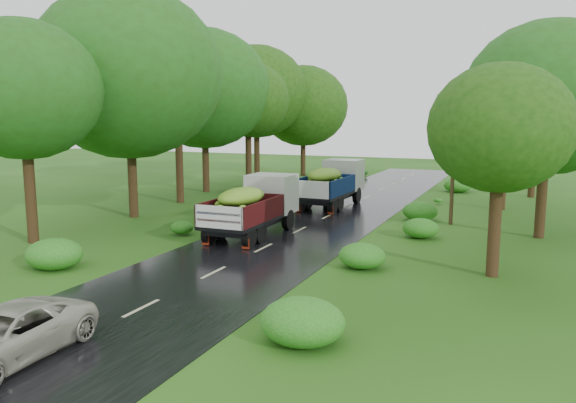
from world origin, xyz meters
The scene contains 10 objects.
ground centered at (0.00, 0.00, 0.00)m, with size 120.00×120.00×0.00m, color #1B450E.
road centered at (0.00, 5.00, 0.01)m, with size 6.50×80.00×0.02m, color black.
road_lines centered at (0.00, 6.00, 0.02)m, with size 0.12×69.60×0.00m.
truck_near centered at (-1.51, 10.28, 1.48)m, with size 2.30×6.25×2.61m.
truck_far centered at (-0.89, 19.54, 1.53)m, with size 2.43×6.48×2.70m.
car centered at (-0.60, -3.98, 0.61)m, with size 1.96×4.24×1.18m, color #AEAC9A.
utility_pole centered at (6.46, 16.39, 3.64)m, with size 1.21×0.42×7.07m.
trees_left centered at (-10.18, 21.31, 6.96)m, with size 6.50×33.84×9.64m.
trees_right centered at (9.85, 17.63, 5.78)m, with size 5.16×24.11×8.08m.
shrubs centered at (0.00, 14.00, 0.35)m, with size 11.90×44.00×0.70m.
Camera 1 is at (9.88, -12.42, 5.44)m, focal length 35.00 mm.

